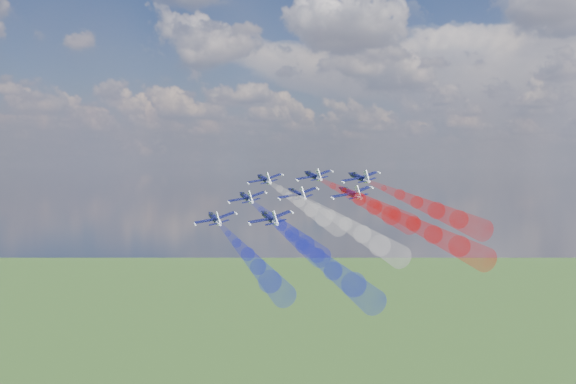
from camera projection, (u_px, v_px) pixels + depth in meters
The scene contains 16 objects.
jet_lead at pixel (264, 179), 181.48m from camera, with size 10.88×13.59×3.63m, color black, non-canonical shape.
trail_lead at pixel (300, 202), 153.94m from camera, with size 4.53×47.66×4.53m, color white, non-canonical shape.
jet_inner_left at pixel (246, 197), 170.26m from camera, with size 10.88×13.59×3.63m, color black, non-canonical shape.
trail_inner_left at pixel (281, 226), 142.71m from camera, with size 4.53×47.66×4.53m, color #1921D5, non-canonical shape.
jet_inner_right at pixel (313, 176), 175.55m from camera, with size 10.88×13.59×3.63m, color black, non-canonical shape.
trail_inner_right at pixel (359, 199), 148.01m from camera, with size 4.53×47.66×4.53m, color red, non-canonical shape.
jet_outer_left at pixel (215, 218), 155.84m from camera, with size 10.88×13.59×3.63m, color black, non-canonical shape.
trail_outer_left at pixel (247, 254), 128.30m from camera, with size 4.53×47.66×4.53m, color #1921D5, non-canonical shape.
jet_center_third at pixel (297, 194), 160.35m from camera, with size 10.88×13.59×3.63m, color black, non-canonical shape.
trail_center_third at pixel (345, 223), 132.80m from camera, with size 4.53×47.66×4.53m, color white, non-canonical shape.
jet_outer_right at pixel (359, 177), 166.40m from camera, with size 10.88×13.59×3.63m, color black, non-canonical shape.
trail_outer_right at pixel (418, 202), 138.86m from camera, with size 4.53×47.66×4.53m, color red, non-canonical shape.
jet_rear_left at pixel (270, 218), 146.50m from camera, with size 10.88×13.59×3.63m, color black, non-canonical shape.
trail_rear_left at pixel (317, 256), 118.96m from camera, with size 4.53×47.66×4.53m, color #1921D5, non-canonical shape.
jet_rear_right at pixel (350, 193), 153.56m from camera, with size 10.88×13.59×3.63m, color black, non-canonical shape.
trail_rear_right at pixel (413, 224), 126.02m from camera, with size 4.53×47.66×4.53m, color red, non-canonical shape.
Camera 1 is at (79.83, -128.98, 146.02)m, focal length 39.53 mm.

